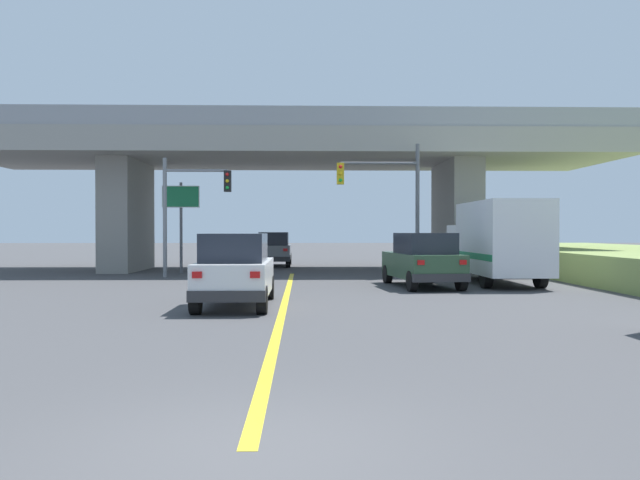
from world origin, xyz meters
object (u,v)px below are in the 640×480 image
object	(u,v)px
traffic_signal_farside	(188,200)
highway_sign	(181,206)
suv_crossing	(423,260)
box_truck	(497,241)
suv_lead	(236,270)
sedan_oncoming	(274,249)
traffic_signal_nearside	(391,194)

from	to	relation	value
traffic_signal_farside	highway_sign	world-z (taller)	traffic_signal_farside
suv_crossing	box_truck	size ratio (longest dim) A/B	0.67
suv_crossing	highway_sign	distance (m)	13.50
suv_lead	sedan_oncoming	bearing A→B (deg)	89.58
suv_crossing	traffic_signal_nearside	size ratio (longest dim) A/B	0.82
sedan_oncoming	suv_crossing	bearing A→B (deg)	-67.32
box_truck	highway_sign	bearing A→B (deg)	153.80
suv_crossing	traffic_signal_farside	bearing A→B (deg)	144.56
box_truck	sedan_oncoming	distance (m)	16.29
sedan_oncoming	traffic_signal_farside	world-z (taller)	traffic_signal_farside
suv_crossing	traffic_signal_farside	world-z (taller)	traffic_signal_farside
sedan_oncoming	highway_sign	bearing A→B (deg)	-123.32
highway_sign	suv_lead	bearing A→B (deg)	-73.72
suv_crossing	sedan_oncoming	size ratio (longest dim) A/B	1.08
traffic_signal_farside	traffic_signal_nearside	bearing A→B (deg)	-2.17
suv_crossing	traffic_signal_farside	distance (m)	11.35
suv_crossing	traffic_signal_farside	size ratio (longest dim) A/B	0.92
traffic_signal_nearside	traffic_signal_farside	world-z (taller)	traffic_signal_nearside
box_truck	sedan_oncoming	size ratio (longest dim) A/B	1.61
traffic_signal_farside	box_truck	bearing A→B (deg)	-17.24
suv_crossing	highway_sign	world-z (taller)	highway_sign
traffic_signal_farside	sedan_oncoming	bearing A→B (deg)	69.46
suv_lead	traffic_signal_farside	size ratio (longest dim) A/B	0.88
suv_crossing	box_truck	xyz separation A→B (m)	(3.21, 1.46, 0.67)
suv_lead	box_truck	distance (m)	12.15
suv_lead	traffic_signal_nearside	distance (m)	12.88
suv_crossing	traffic_signal_nearside	world-z (taller)	traffic_signal_nearside
suv_lead	suv_crossing	size ratio (longest dim) A/B	0.95
sedan_oncoming	traffic_signal_nearside	xyz separation A→B (m)	(5.66, -9.65, 2.76)
suv_crossing	box_truck	distance (m)	3.59
suv_crossing	traffic_signal_nearside	distance (m)	5.82
suv_crossing	sedan_oncoming	bearing A→B (deg)	106.68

